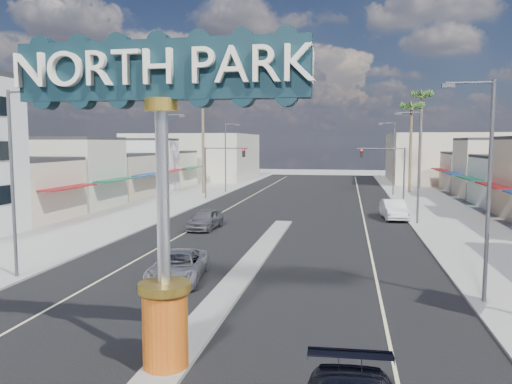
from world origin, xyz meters
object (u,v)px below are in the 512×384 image
at_px(streetlight_r_mid, 417,161).
at_px(streetlight_r_far, 393,155).
at_px(streetlight_l_far, 227,154).
at_px(suv_left, 178,267).
at_px(palm_right_far, 422,100).
at_px(streetlight_l_mid, 166,160).
at_px(palm_right_mid, 412,111).
at_px(traffic_signal_left, 221,163).
at_px(car_parked_right, 394,209).
at_px(palm_left_far, 203,103).
at_px(streetlight_r_near, 485,180).
at_px(traffic_signal_right, 387,164).
at_px(streetlight_l_near, 15,174).
at_px(car_parked_left, 205,219).
at_px(gateway_sign, 162,166).

xyz_separation_m(streetlight_r_mid, streetlight_r_far, (0.00, 22.00, 0.00)).
xyz_separation_m(streetlight_l_far, suv_left, (7.65, -41.02, -4.35)).
bearing_deg(palm_right_far, streetlight_r_far, -114.55).
bearing_deg(streetlight_l_mid, palm_right_mid, 47.97).
distance_m(traffic_signal_left, car_parked_right, 21.68).
distance_m(streetlight_l_mid, palm_left_far, 21.16).
bearing_deg(traffic_signal_left, streetlight_r_near, -60.01).
distance_m(palm_left_far, palm_right_far, 30.48).
bearing_deg(traffic_signal_right, car_parked_right, -90.94).
xyz_separation_m(streetlight_l_far, car_parked_right, (19.43, -19.29, -4.23)).
relative_size(traffic_signal_left, streetlight_r_far, 0.67).
bearing_deg(palm_right_mid, palm_left_far, -167.01).
height_order(traffic_signal_left, car_parked_right, traffic_signal_left).
bearing_deg(palm_left_far, streetlight_l_near, -86.33).
height_order(palm_right_mid, car_parked_right, palm_right_mid).
bearing_deg(palm_right_far, streetlight_l_far, -158.54).
height_order(traffic_signal_right, suv_left, traffic_signal_right).
distance_m(traffic_signal_left, palm_right_mid, 26.01).
bearing_deg(palm_right_far, streetlight_r_near, -95.02).
distance_m(streetlight_r_near, car_parked_right, 23.14).
relative_size(streetlight_r_far, palm_right_far, 0.64).
bearing_deg(car_parked_left, suv_left, -76.41).
bearing_deg(traffic_signal_left, car_parked_left, -79.03).
relative_size(streetlight_l_mid, palm_right_far, 0.64).
relative_size(streetlight_l_near, streetlight_r_near, 1.00).
bearing_deg(car_parked_right, palm_left_far, 136.86).
relative_size(streetlight_r_mid, palm_right_mid, 0.74).
bearing_deg(car_parked_left, gateway_sign, -73.93).
relative_size(streetlight_l_far, car_parked_right, 1.77).
height_order(streetlight_l_near, palm_right_far, palm_right_far).
bearing_deg(car_parked_right, traffic_signal_left, 143.20).
distance_m(gateway_sign, car_parked_left, 24.21).
distance_m(gateway_sign, car_parked_right, 32.42).
height_order(gateway_sign, streetlight_r_far, gateway_sign).
bearing_deg(gateway_sign, car_parked_right, 73.68).
distance_m(streetlight_l_near, palm_right_mid, 51.92).
distance_m(palm_right_mid, suv_left, 48.72).
relative_size(traffic_signal_left, palm_left_far, 0.46).
bearing_deg(traffic_signal_right, streetlight_l_near, -119.99).
height_order(traffic_signal_right, palm_right_mid, palm_right_mid).
distance_m(streetlight_r_mid, car_parked_left, 17.25).
relative_size(palm_right_far, car_parked_right, 2.78).
relative_size(traffic_signal_left, car_parked_left, 1.32).
bearing_deg(palm_left_far, streetlight_r_far, 4.88).
height_order(traffic_signal_left, car_parked_left, traffic_signal_left).
bearing_deg(streetlight_l_near, car_parked_left, 71.78).
distance_m(streetlight_r_mid, palm_right_mid, 26.71).
height_order(streetlight_r_near, palm_left_far, palm_left_far).
bearing_deg(streetlight_r_near, car_parked_left, 136.76).
bearing_deg(streetlight_r_mid, traffic_signal_left, 144.50).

